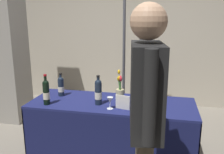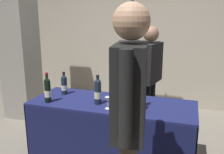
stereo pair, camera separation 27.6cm
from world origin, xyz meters
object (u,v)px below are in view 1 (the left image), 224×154
featured_wine_bottle (61,86)px  flower_vase (120,92)px  vendor_presenter (144,70)px  wine_glass_near_vendor (110,101)px  tasting_table (112,119)px  display_bottle_0 (46,92)px  concrete_pillar (6,33)px  booth_signpost (124,32)px  taster_foreground_right (146,105)px

featured_wine_bottle → flower_vase: flower_vase is taller
vendor_presenter → wine_glass_near_vendor: bearing=-2.6°
tasting_table → display_bottle_0: display_bottle_0 is taller
wine_glass_near_vendor → vendor_presenter: size_ratio=0.08×
concrete_pillar → display_bottle_0: size_ratio=8.20×
tasting_table → wine_glass_near_vendor: 0.37m
vendor_presenter → booth_signpost: 0.69m
flower_vase → taster_foreground_right: (0.37, -1.06, 0.25)m
flower_vase → vendor_presenter: (0.21, 0.76, 0.10)m
wine_glass_near_vendor → vendor_presenter: vendor_presenter is taller
vendor_presenter → booth_signpost: (-0.34, 0.31, 0.51)m
featured_wine_bottle → display_bottle_0: display_bottle_0 is taller
flower_vase → taster_foreground_right: taster_foreground_right is taller
taster_foreground_right → booth_signpost: bearing=4.8°
taster_foreground_right → booth_signpost: 2.22m
display_bottle_0 → wine_glass_near_vendor: (0.73, 0.01, -0.06)m
vendor_presenter → taster_foreground_right: 1.83m
concrete_pillar → vendor_presenter: concrete_pillar is taller
featured_wine_bottle → booth_signpost: bearing=58.7°
display_bottle_0 → flower_vase: (0.79, 0.28, -0.03)m
concrete_pillar → display_bottle_0: concrete_pillar is taller
wine_glass_near_vendor → booth_signpost: (-0.07, 1.34, 0.64)m
concrete_pillar → featured_wine_bottle: 1.54m
tasting_table → featured_wine_bottle: (-0.67, 0.10, 0.34)m
flower_vase → vendor_presenter: vendor_presenter is taller
featured_wine_bottle → display_bottle_0: bearing=-95.9°
tasting_table → taster_foreground_right: 1.24m
concrete_pillar → display_bottle_0: bearing=-42.0°
concrete_pillar → tasting_table: bearing=-24.0°
featured_wine_bottle → taster_foreground_right: 1.59m
concrete_pillar → flower_vase: concrete_pillar is taller
wine_glass_near_vendor → featured_wine_bottle: bearing=155.7°
flower_vase → booth_signpost: size_ratio=0.16×
tasting_table → vendor_presenter: size_ratio=1.21×
vendor_presenter → concrete_pillar: bearing=-78.3°
vendor_presenter → booth_signpost: booth_signpost is taller
featured_wine_bottle → taster_foreground_right: taster_foreground_right is taller
featured_wine_bottle → display_bottle_0: (-0.03, -0.33, 0.02)m
tasting_table → featured_wine_bottle: bearing=171.4°
flower_vase → booth_signpost: 1.24m
wine_glass_near_vendor → taster_foreground_right: size_ratio=0.07×
booth_signpost → featured_wine_bottle: bearing=-121.3°
taster_foreground_right → display_bottle_0: bearing=47.7°
featured_wine_bottle → booth_signpost: (0.62, 1.02, 0.60)m
wine_glass_near_vendor → booth_signpost: 1.48m
tasting_table → taster_foreground_right: size_ratio=1.07×
tasting_table → wine_glass_near_vendor: wine_glass_near_vendor is taller
featured_wine_bottle → flower_vase: (0.75, -0.04, -0.01)m
tasting_table → featured_wine_bottle: size_ratio=6.54×
featured_wine_bottle → vendor_presenter: vendor_presenter is taller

